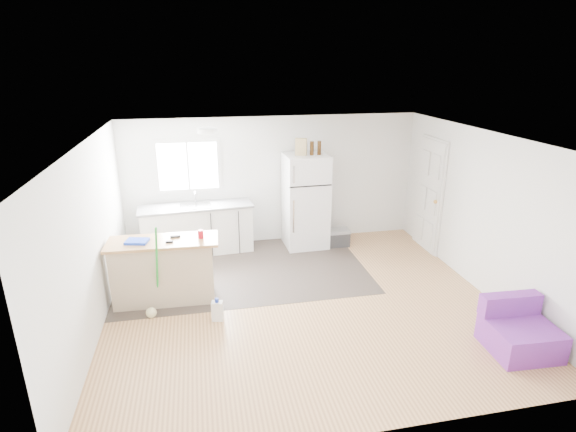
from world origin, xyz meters
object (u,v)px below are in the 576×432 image
Objects in this scene: kitchen_cabinets at (197,228)px; blue_tray at (137,241)px; cooler at (338,237)px; cardboard_box at (301,147)px; bottle_right at (319,148)px; mop at (153,300)px; cleaner_jug at (217,311)px; red_cup at (201,234)px; peninsula at (164,270)px; purple_seat at (519,332)px; bottle_left at (312,148)px; refrigerator at (306,201)px.

kitchen_cabinets is 6.83× the size of blue_tray.
cooler is 1.41× the size of cardboard_box.
mop is at bearing -145.30° from bottle_right.
red_cup is (-0.16, 0.68, 0.87)m from cleaner_jug.
peninsula is 3.45m from bottle_right.
red_cup is at bearing -143.48° from bottle_right.
kitchen_cabinets is 2.22m from mop.
purple_seat is 3.16× the size of bottle_left.
peninsula is 0.49m from mop.
peninsula is 0.89× the size of refrigerator.
mop is 5.29× the size of bottle_right.
cardboard_box reaches higher than bottle_right.
cardboard_box reaches higher than cleaner_jug.
kitchen_cabinets reaches higher than peninsula.
purple_seat is at bearing -24.12° from blue_tray.
kitchen_cabinets is 2.63m from cooler.
peninsula is at bearing -149.82° from bottle_right.
cleaner_jug is 3.42m from bottle_left.
mop is at bearing 162.00° from purple_seat.
cooler is (3.10, 1.47, -0.32)m from peninsula.
red_cup is 2.72m from bottle_left.
purple_seat is at bearing -10.39° from cleaner_jug.
kitchen_cabinets is at bearing 176.74° from bottle_right.
blue_tray reaches higher than cleaner_jug.
cooler is at bearing 27.40° from peninsula.
kitchen_cabinets is at bearing 92.10° from red_cup.
blue_tray is (-3.42, -1.49, 0.80)m from cooler.
kitchen_cabinets is at bearing 53.44° from mop.
mop reaches higher than peninsula.
bottle_left is at bearing 117.58° from purple_seat.
red_cup is 0.48× the size of bottle_right.
cleaner_jug is at bearing -42.38° from peninsula.
cleaner_jug is 1.32× the size of bottle_right.
peninsula is at bearing 146.29° from cleaner_jug.
red_cup is at bearing -141.35° from refrigerator.
peninsula is at bearing -148.61° from refrigerator.
refrigerator is at bearing 30.46° from blue_tray.
refrigerator reaches higher than peninsula.
mop is 3.86m from bottle_right.
red_cup is (0.56, -0.02, 0.53)m from peninsula.
cleaner_jug is 1.32× the size of bottle_left.
purple_seat is at bearing -28.89° from red_cup.
cardboard_box reaches higher than blue_tray.
cardboard_box is at bearing 169.89° from bottle_left.
bottle_right is (3.04, 1.60, 0.91)m from blue_tray.
purple_seat reaches higher than cooler.
mop is at bearing 171.50° from cleaner_jug.
bottle_right is at bearing 36.52° from red_cup.
red_cup is (-3.72, 2.05, 0.78)m from purple_seat.
mop is (-3.25, -1.88, 0.07)m from cooler.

